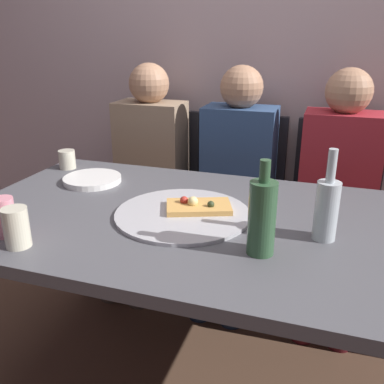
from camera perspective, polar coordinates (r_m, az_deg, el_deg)
The scene contains 17 objects.
ground_plane at distance 1.85m, azimuth 0.68°, elevation -24.39°, with size 8.00×8.00×0.00m, color #513828.
back_wall at distance 2.37m, azimuth 9.44°, elevation 20.17°, with size 6.00×0.10×2.60m, color #B29EA3.
dining_table at distance 1.46m, azimuth 0.79°, elevation -5.85°, with size 1.64×0.95×0.73m.
pizza_tray at distance 1.44m, azimuth -1.26°, elevation -2.98°, with size 0.46×0.46×0.01m, color #ADADB2.
pizza_slice_last at distance 1.46m, azimuth 0.81°, elevation -1.91°, with size 0.25×0.20×0.05m.
wine_bottle at distance 1.30m, azimuth 17.71°, elevation -2.05°, with size 0.07×0.07×0.28m.
beer_bottle at distance 1.17m, azimuth 9.43°, elevation -3.30°, with size 0.08×0.08×0.27m.
tumbler_near at distance 1.32m, azimuth -22.62°, elevation -4.44°, with size 0.07×0.07×0.12m, color beige.
tumbler_far at distance 2.01m, azimuth -16.50°, elevation 4.24°, with size 0.07×0.07×0.08m, color beige.
soda_can at distance 1.40m, azimuth -24.00°, elevation -3.11°, with size 0.07×0.07×0.12m, color pink.
plate_stack at distance 1.80m, azimuth -13.29°, elevation 1.66°, with size 0.24×0.24×0.02m, color white.
chair_left at distance 2.44m, azimuth -4.78°, elevation 1.57°, with size 0.44×0.44×0.90m.
chair_middle at distance 2.30m, azimuth 6.47°, elevation 0.31°, with size 0.44×0.44×0.90m.
chair_right at distance 2.26m, azimuth 18.68°, elevation -1.07°, with size 0.44×0.44×0.90m.
guest_in_sweater at distance 2.27m, azimuth -6.37°, elevation 3.43°, with size 0.36×0.56×1.17m.
guest_in_beanie at distance 2.12m, azimuth 5.73°, elevation 2.20°, with size 0.36×0.56×1.17m.
guest_by_wall at distance 2.08m, azimuth 19.02°, elevation 0.74°, with size 0.36×0.56×1.17m.
Camera 1 is at (0.39, -1.25, 1.31)m, focal length 39.53 mm.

